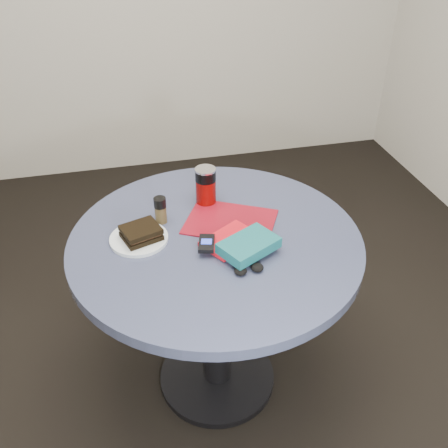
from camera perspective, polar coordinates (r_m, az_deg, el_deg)
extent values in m
plane|color=black|center=(2.23, -0.79, -17.20)|extent=(4.00, 4.00, 0.00)
cylinder|color=black|center=(2.22, -0.79, -16.97)|extent=(0.48, 0.48, 0.03)
cylinder|color=black|center=(1.95, -0.87, -10.53)|extent=(0.11, 0.11, 0.68)
cylinder|color=#323953|center=(1.71, -0.98, -2.05)|extent=(1.00, 1.00, 0.04)
cylinder|color=white|center=(1.70, -9.70, -1.67)|extent=(0.25, 0.25, 0.01)
cube|color=black|center=(1.69, -9.41, -1.34)|extent=(0.15, 0.14, 0.02)
cube|color=#311E12|center=(1.68, -9.45, -0.99)|extent=(0.13, 0.12, 0.01)
cube|color=black|center=(1.68, -9.49, -0.63)|extent=(0.15, 0.14, 0.02)
cylinder|color=#720805|center=(1.85, -2.08, 3.75)|extent=(0.09, 0.09, 0.10)
cylinder|color=black|center=(1.82, -2.13, 5.59)|extent=(0.09, 0.09, 0.04)
cylinder|color=silver|center=(1.81, -2.14, 6.23)|extent=(0.09, 0.09, 0.01)
cylinder|color=#45371D|center=(1.77, -7.23, 1.11)|extent=(0.05, 0.05, 0.06)
cylinder|color=black|center=(1.74, -7.35, 2.46)|extent=(0.06, 0.06, 0.03)
cube|color=maroon|center=(1.77, 0.74, 0.27)|extent=(0.38, 0.35, 0.01)
cube|color=red|center=(1.66, 0.73, -1.84)|extent=(0.22, 0.20, 0.02)
cube|color=#13545B|center=(1.60, 2.84, -2.46)|extent=(0.22, 0.19, 0.04)
cube|color=black|center=(1.62, -2.00, -2.24)|extent=(0.07, 0.10, 0.01)
cube|color=blue|center=(1.62, -2.01, -2.01)|extent=(0.04, 0.04, 0.00)
ellipsoid|color=black|center=(1.54, 1.90, -5.40)|extent=(0.04, 0.04, 0.02)
ellipsoid|color=black|center=(1.56, 3.82, -4.99)|extent=(0.04, 0.04, 0.02)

